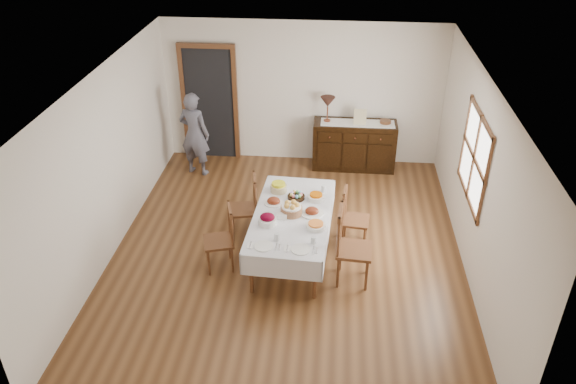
# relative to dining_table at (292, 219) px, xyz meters

# --- Properties ---
(ground) EXTENTS (6.00, 6.00, 0.00)m
(ground) POSITION_rel_dining_table_xyz_m (-0.07, 0.07, -0.62)
(ground) COLOR brown
(room_shell) EXTENTS (5.02, 6.02, 2.65)m
(room_shell) POSITION_rel_dining_table_xyz_m (-0.22, 0.49, 1.02)
(room_shell) COLOR silver
(room_shell) RESTS_ON ground
(dining_table) EXTENTS (1.15, 2.11, 0.71)m
(dining_table) POSITION_rel_dining_table_xyz_m (0.00, 0.00, 0.00)
(dining_table) COLOR silver
(dining_table) RESTS_ON ground
(chair_left_near) EXTENTS (0.49, 0.49, 0.95)m
(chair_left_near) POSITION_rel_dining_table_xyz_m (-0.93, -0.34, -0.14)
(chair_left_near) COLOR brown
(chair_left_near) RESTS_ON ground
(chair_left_far) EXTENTS (0.48, 0.48, 0.98)m
(chair_left_far) POSITION_rel_dining_table_xyz_m (-0.72, 0.47, -0.12)
(chair_left_far) COLOR brown
(chair_left_far) RESTS_ON ground
(chair_right_near) EXTENTS (0.49, 0.49, 1.11)m
(chair_right_near) POSITION_rel_dining_table_xyz_m (0.80, -0.47, -0.06)
(chair_right_near) COLOR brown
(chair_right_near) RESTS_ON ground
(chair_right_far) EXTENTS (0.43, 0.43, 0.92)m
(chair_right_far) POSITION_rel_dining_table_xyz_m (0.84, 0.36, -0.15)
(chair_right_far) COLOR brown
(chair_right_far) RESTS_ON ground
(sideboard) EXTENTS (1.48, 0.54, 0.89)m
(sideboard) POSITION_rel_dining_table_xyz_m (0.89, 2.79, -0.17)
(sideboard) COLOR black
(sideboard) RESTS_ON ground
(person) EXTENTS (0.58, 0.45, 1.63)m
(person) POSITION_rel_dining_table_xyz_m (-1.92, 2.32, 0.20)
(person) COLOR #585765
(person) RESTS_ON ground
(bread_basket) EXTENTS (0.30, 0.30, 0.19)m
(bread_basket) POSITION_rel_dining_table_xyz_m (-0.01, -0.00, 0.16)
(bread_basket) COLOR brown
(bread_basket) RESTS_ON dining_table
(egg_basket) EXTENTS (0.25, 0.25, 0.10)m
(egg_basket) POSITION_rel_dining_table_xyz_m (0.02, 0.41, 0.13)
(egg_basket) COLOR black
(egg_basket) RESTS_ON dining_table
(ham_platter_a) EXTENTS (0.27, 0.27, 0.11)m
(ham_platter_a) POSITION_rel_dining_table_xyz_m (-0.29, 0.25, 0.12)
(ham_platter_a) COLOR white
(ham_platter_a) RESTS_ON dining_table
(ham_platter_b) EXTENTS (0.33, 0.33, 0.11)m
(ham_platter_b) POSITION_rel_dining_table_xyz_m (0.27, 0.03, 0.12)
(ham_platter_b) COLOR white
(ham_platter_b) RESTS_ON dining_table
(beet_bowl) EXTENTS (0.25, 0.25, 0.16)m
(beet_bowl) POSITION_rel_dining_table_xyz_m (-0.31, -0.28, 0.16)
(beet_bowl) COLOR white
(beet_bowl) RESTS_ON dining_table
(carrot_bowl) EXTENTS (0.24, 0.24, 0.10)m
(carrot_bowl) POSITION_rel_dining_table_xyz_m (0.31, 0.40, 0.13)
(carrot_bowl) COLOR white
(carrot_bowl) RESTS_ON dining_table
(pineapple_bowl) EXTENTS (0.24, 0.24, 0.14)m
(pineapple_bowl) POSITION_rel_dining_table_xyz_m (-0.25, 0.59, 0.15)
(pineapple_bowl) COLOR tan
(pineapple_bowl) RESTS_ON dining_table
(casserole_dish) EXTENTS (0.26, 0.26, 0.08)m
(casserole_dish) POSITION_rel_dining_table_xyz_m (0.34, -0.32, 0.12)
(casserole_dish) COLOR white
(casserole_dish) RESTS_ON dining_table
(butter_dish) EXTENTS (0.14, 0.10, 0.07)m
(butter_dish) POSITION_rel_dining_table_xyz_m (-0.13, -0.13, 0.12)
(butter_dish) COLOR white
(butter_dish) RESTS_ON dining_table
(setting_left) EXTENTS (0.43, 0.31, 0.10)m
(setting_left) POSITION_rel_dining_table_xyz_m (-0.25, -0.74, 0.11)
(setting_left) COLOR white
(setting_left) RESTS_ON dining_table
(setting_right) EXTENTS (0.43, 0.31, 0.10)m
(setting_right) POSITION_rel_dining_table_xyz_m (0.22, -0.77, 0.11)
(setting_right) COLOR white
(setting_right) RESTS_ON dining_table
(glass_far_a) EXTENTS (0.07, 0.07, 0.10)m
(glass_far_a) POSITION_rel_dining_table_xyz_m (-0.17, 0.64, 0.14)
(glass_far_a) COLOR silver
(glass_far_a) RESTS_ON dining_table
(glass_far_b) EXTENTS (0.06, 0.06, 0.11)m
(glass_far_b) POSITION_rel_dining_table_xyz_m (0.41, 0.63, 0.14)
(glass_far_b) COLOR silver
(glass_far_b) RESTS_ON dining_table
(runner) EXTENTS (1.30, 0.35, 0.01)m
(runner) POSITION_rel_dining_table_xyz_m (0.93, 2.76, 0.28)
(runner) COLOR white
(runner) RESTS_ON sideboard
(table_lamp) EXTENTS (0.26, 0.26, 0.46)m
(table_lamp) POSITION_rel_dining_table_xyz_m (0.39, 2.80, 0.63)
(table_lamp) COLOR brown
(table_lamp) RESTS_ON sideboard
(picture_frame) EXTENTS (0.22, 0.08, 0.28)m
(picture_frame) POSITION_rel_dining_table_xyz_m (0.96, 2.72, 0.41)
(picture_frame) COLOR #C7BC8E
(picture_frame) RESTS_ON sideboard
(deco_bowl) EXTENTS (0.20, 0.20, 0.06)m
(deco_bowl) POSITION_rel_dining_table_xyz_m (1.42, 2.80, 0.30)
(deco_bowl) COLOR brown
(deco_bowl) RESTS_ON sideboard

